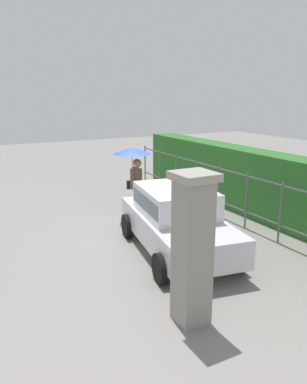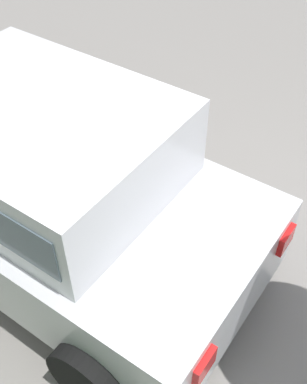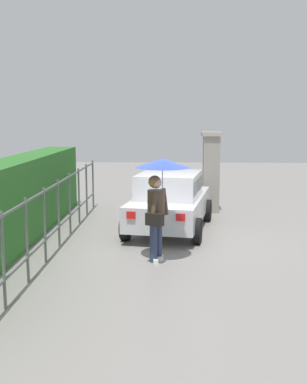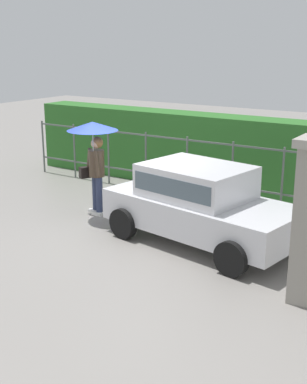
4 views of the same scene
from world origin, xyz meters
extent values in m
plane|color=gray|center=(0.00, 0.00, 0.00)|extent=(40.00, 40.00, 0.00)
cube|color=silver|center=(1.47, 0.06, 0.58)|extent=(3.92, 2.24, 0.60)
cube|color=silver|center=(1.32, 0.09, 1.18)|extent=(2.11, 1.74, 0.60)
cube|color=#4C5B66|center=(1.32, 0.09, 1.20)|extent=(1.97, 1.73, 0.33)
cylinder|color=black|center=(2.84, 0.68, 0.30)|extent=(0.62, 0.28, 0.60)
cylinder|color=black|center=(2.56, -0.97, 0.30)|extent=(0.62, 0.28, 0.60)
cylinder|color=black|center=(0.38, 1.10, 0.30)|extent=(0.62, 0.28, 0.60)
cylinder|color=black|center=(0.10, -0.55, 0.30)|extent=(0.62, 0.28, 0.60)
cube|color=red|center=(-0.27, 0.92, 0.73)|extent=(0.09, 0.21, 0.16)
cube|color=red|center=(-0.46, -0.17, 0.73)|extent=(0.09, 0.21, 0.16)
cylinder|color=#2D3856|center=(-1.16, 0.29, 0.43)|extent=(0.15, 0.15, 0.86)
cylinder|color=#2D3856|center=(-1.34, 0.39, 0.43)|extent=(0.15, 0.15, 0.86)
cube|color=white|center=(-1.19, 0.24, 0.04)|extent=(0.26, 0.10, 0.08)
cube|color=white|center=(-1.37, 0.34, 0.04)|extent=(0.26, 0.10, 0.08)
cylinder|color=#473828|center=(-1.25, 0.34, 1.15)|extent=(0.34, 0.34, 0.58)
sphere|color=#DBAD89|center=(-1.25, 0.34, 1.58)|extent=(0.22, 0.22, 0.22)
sphere|color=olive|center=(-1.24, 0.37, 1.60)|extent=(0.25, 0.25, 0.25)
cylinder|color=#473828|center=(-1.09, 0.17, 1.18)|extent=(0.24, 0.19, 0.56)
cylinder|color=#473828|center=(-1.48, 0.37, 1.18)|extent=(0.24, 0.19, 0.56)
cylinder|color=#B2B2B7|center=(-1.23, 0.22, 1.50)|extent=(0.02, 0.02, 0.77)
cone|color=blue|center=(-1.23, 0.22, 1.97)|extent=(1.08, 1.08, 0.18)
cube|color=black|center=(-1.54, 0.36, 0.91)|extent=(0.30, 0.38, 0.24)
cube|color=gray|center=(3.86, -1.16, 1.15)|extent=(0.48, 0.48, 2.30)
cube|color=#9E998E|center=(3.86, -1.16, 2.36)|extent=(0.60, 0.60, 0.12)
cylinder|color=#59605B|center=(-3.82, 2.53, 0.75)|extent=(0.05, 0.05, 1.50)
cylinder|color=#59605B|center=(-2.62, 2.53, 0.75)|extent=(0.05, 0.05, 1.50)
cylinder|color=#59605B|center=(-1.43, 2.53, 0.75)|extent=(0.05, 0.05, 1.50)
cylinder|color=#59605B|center=(-0.24, 2.53, 0.75)|extent=(0.05, 0.05, 1.50)
cylinder|color=#59605B|center=(0.95, 2.53, 0.75)|extent=(0.05, 0.05, 1.50)
cylinder|color=#59605B|center=(2.14, 2.53, 0.75)|extent=(0.05, 0.05, 1.50)
cylinder|color=#59605B|center=(3.33, 2.53, 0.75)|extent=(0.05, 0.05, 1.50)
cylinder|color=#59605B|center=(4.52, 2.53, 0.75)|extent=(0.05, 0.05, 1.50)
cube|color=#59605B|center=(-0.24, 2.53, 1.42)|extent=(9.53, 0.03, 0.04)
cube|color=#59605B|center=(-0.24, 2.53, 0.45)|extent=(9.53, 0.03, 0.04)
cube|color=#2D6B28|center=(-0.24, 3.61, 0.95)|extent=(10.53, 0.90, 1.90)
camera|label=1|loc=(8.28, -4.18, 3.52)|focal=35.28mm
camera|label=2|loc=(-0.54, 2.13, 3.24)|focal=44.50mm
camera|label=3|loc=(-10.67, 0.05, 2.86)|focal=45.35mm
camera|label=4|loc=(5.71, -8.15, 3.66)|focal=48.55mm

